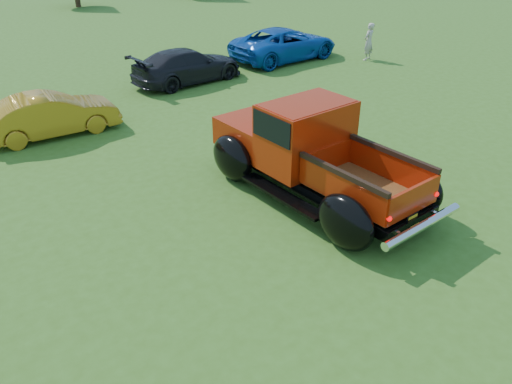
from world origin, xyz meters
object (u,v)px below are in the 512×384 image
Objects in this scene: show_car_yellow at (51,115)px; show_car_grey at (187,66)px; show_car_blue at (285,44)px; pickup_truck at (305,149)px; spectator at (369,42)px.

show_car_yellow is 6.14m from show_car_grey.
pickup_truck is at bearing 140.39° from show_car_blue.
pickup_truck is 3.63× the size of spectator.
show_car_yellow is 11.11m from show_car_blue.
spectator is at bearing -84.88° from show_car_yellow.
show_car_yellow is 13.70m from spectator.
spectator reaches higher than show_car_grey.
show_car_grey is 8.17m from spectator.
pickup_truck reaches higher than show_car_yellow.
spectator reaches higher than show_car_yellow.
spectator is at bearing -107.19° from show_car_grey.
show_car_blue is (5.07, 0.49, 0.06)m from show_car_grey.
show_car_grey is (5.69, 2.30, 0.02)m from show_car_yellow.
pickup_truck is 1.16× the size of show_car_blue.
show_car_yellow is 0.85× the size of show_car_grey.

